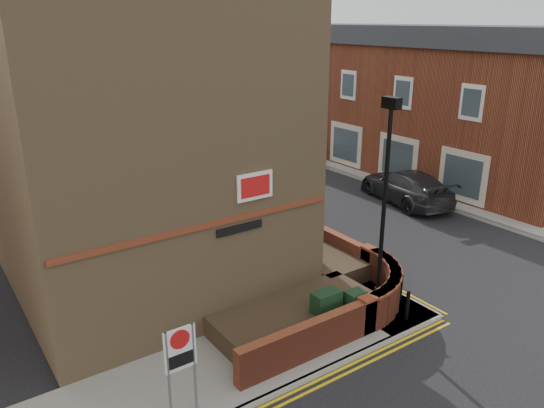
{
  "coord_description": "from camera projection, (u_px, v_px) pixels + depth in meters",
  "views": [
    {
      "loc": [
        -8.81,
        -8.32,
        8.33
      ],
      "look_at": [
        -0.22,
        4.0,
        3.06
      ],
      "focal_mm": 35.0,
      "sensor_mm": 36.0,
      "label": 1
    }
  ],
  "objects": [
    {
      "name": "ground",
      "position": [
        366.0,
        353.0,
        13.95
      ],
      "size": [
        120.0,
        120.0,
        0.0
      ],
      "primitive_type": "plane",
      "color": "black",
      "rests_on": "ground"
    },
    {
      "name": "pavement_corner",
      "position": [
        222.0,
        369.0,
        13.21
      ],
      "size": [
        13.0,
        3.0,
        0.12
      ],
      "primitive_type": "cube",
      "color": "gray",
      "rests_on": "ground"
    },
    {
      "name": "pavement_main",
      "position": [
        175.0,
        187.0,
        27.4
      ],
      "size": [
        2.0,
        32.0,
        0.12
      ],
      "primitive_type": "cube",
      "color": "gray",
      "rests_on": "ground"
    },
    {
      "name": "pavement_far",
      "position": [
        369.0,
        168.0,
        31.01
      ],
      "size": [
        4.0,
        40.0,
        0.12
      ],
      "primitive_type": "cube",
      "color": "gray",
      "rests_on": "ground"
    },
    {
      "name": "kerb_side",
      "position": [
        254.0,
        403.0,
        12.05
      ],
      "size": [
        13.0,
        0.15,
        0.12
      ],
      "primitive_type": "cube",
      "color": "gray",
      "rests_on": "ground"
    },
    {
      "name": "kerb_main_near",
      "position": [
        192.0,
        184.0,
        27.94
      ],
      "size": [
        0.15,
        32.0,
        0.12
      ],
      "primitive_type": "cube",
      "color": "gray",
      "rests_on": "ground"
    },
    {
      "name": "kerb_main_far",
      "position": [
        344.0,
        173.0,
        29.93
      ],
      "size": [
        0.15,
        40.0,
        0.12
      ],
      "primitive_type": "cube",
      "color": "gray",
      "rests_on": "ground"
    },
    {
      "name": "yellow_lines_main",
      "position": [
        196.0,
        184.0,
        28.09
      ],
      "size": [
        0.28,
        32.0,
        0.01
      ],
      "primitive_type": "cube",
      "color": "gold",
      "rests_on": "ground"
    },
    {
      "name": "corner_building",
      "position": [
        130.0,
        90.0,
        16.55
      ],
      "size": [
        8.95,
        10.4,
        13.6
      ],
      "color": "#92734D",
      "rests_on": "ground"
    },
    {
      "name": "garden_wall",
      "position": [
        307.0,
        312.0,
        15.89
      ],
      "size": [
        6.8,
        6.0,
        1.2
      ],
      "primitive_type": null,
      "color": "maroon",
      "rests_on": "ground"
    },
    {
      "name": "lamppost",
      "position": [
        384.0,
        209.0,
        14.64
      ],
      "size": [
        0.25,
        0.5,
        6.3
      ],
      "color": "black",
      "rests_on": "pavement_corner"
    },
    {
      "name": "utility_cabinet_large",
      "position": [
        326.0,
        311.0,
        14.56
      ],
      "size": [
        0.8,
        0.45,
        1.2
      ],
      "primitive_type": "cube",
      "color": "black",
      "rests_on": "pavement_corner"
    },
    {
      "name": "utility_cabinet_small",
      "position": [
        355.0,
        309.0,
        14.78
      ],
      "size": [
        0.55,
        0.4,
        1.1
      ],
      "primitive_type": "cube",
      "color": "black",
      "rests_on": "pavement_corner"
    },
    {
      "name": "bollard_near",
      "position": [
        407.0,
        305.0,
        15.15
      ],
      "size": [
        0.11,
        0.11,
        0.9
      ],
      "primitive_type": "cylinder",
      "color": "black",
      "rests_on": "pavement_corner"
    },
    {
      "name": "bollard_far",
      "position": [
        401.0,
        289.0,
        16.1
      ],
      "size": [
        0.11,
        0.11,
        0.9
      ],
      "primitive_type": "cylinder",
      "color": "black",
      "rests_on": "pavement_corner"
    },
    {
      "name": "zone_sign",
      "position": [
        181.0,
        356.0,
        11.1
      ],
      "size": [
        0.72,
        0.07,
        2.2
      ],
      "color": "slate",
      "rests_on": "pavement_corner"
    },
    {
      "name": "far_terrace",
      "position": [
        345.0,
        90.0,
        33.6
      ],
      "size": [
        5.4,
        30.4,
        8.0
      ],
      "color": "maroon",
      "rests_on": "ground"
    },
    {
      "name": "far_terrace_cream",
      "position": [
        194.0,
        66.0,
        49.85
      ],
      "size": [
        5.4,
        12.4,
        8.0
      ],
      "color": "beige",
      "rests_on": "ground"
    },
    {
      "name": "tree_near",
      "position": [
        187.0,
        102.0,
        24.35
      ],
      "size": [
        3.64,
        3.65,
        6.7
      ],
      "color": "#382B1E",
      "rests_on": "pavement_main"
    },
    {
      "name": "tree_mid",
      "position": [
        124.0,
        76.0,
        30.37
      ],
      "size": [
        4.03,
        4.03,
        7.42
      ],
      "color": "#382B1E",
      "rests_on": "pavement_main"
    },
    {
      "name": "tree_far",
      "position": [
        83.0,
        70.0,
        36.66
      ],
      "size": [
        3.81,
        3.81,
        7.0
      ],
      "color": "#382B1E",
      "rests_on": "pavement_main"
    },
    {
      "name": "traffic_light_assembly",
      "position": [
        117.0,
        111.0,
        33.67
      ],
      "size": [
        0.2,
        0.16,
        4.2
      ],
      "color": "black",
      "rests_on": "pavement_main"
    },
    {
      "name": "silver_car_near",
      "position": [
        219.0,
        170.0,
        28.31
      ],
      "size": [
        2.37,
        4.26,
        1.33
      ],
      "primitive_type": "imported",
      "rotation": [
        0.0,
        0.0,
        -0.25
      ],
      "color": "#929298",
      "rests_on": "ground"
    },
    {
      "name": "red_car_main",
      "position": [
        215.0,
        170.0,
        28.52
      ],
      "size": [
        2.49,
        4.65,
        1.24
      ],
      "primitive_type": "imported",
      "rotation": [
        0.0,
        0.0,
        0.1
      ],
      "color": "maroon",
      "rests_on": "ground"
    },
    {
      "name": "grey_car_far",
      "position": [
        406.0,
        186.0,
        25.17
      ],
      "size": [
        3.25,
        5.72,
        1.56
      ],
      "primitive_type": "imported",
      "rotation": [
        0.0,
        0.0,
        2.93
      ],
      "color": "#27292C",
      "rests_on": "ground"
    },
    {
      "name": "silver_car_far",
      "position": [
        287.0,
        147.0,
        33.09
      ],
      "size": [
        1.74,
        4.32,
        1.47
      ],
      "primitive_type": "imported",
      "rotation": [
        0.0,
        0.0,
        3.14
      ],
      "color": "#A3A3AA",
      "rests_on": "ground"
    }
  ]
}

